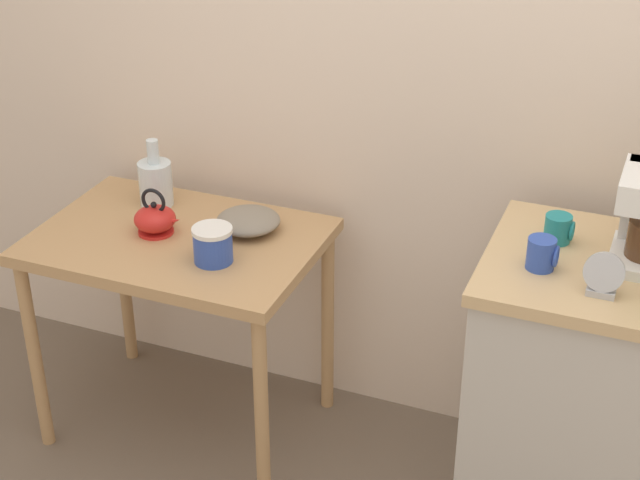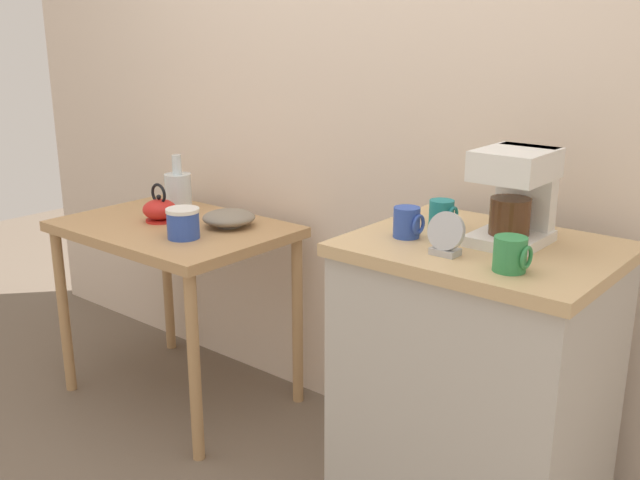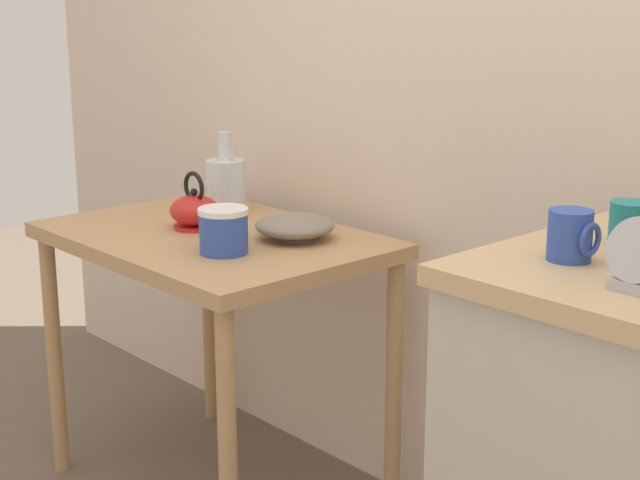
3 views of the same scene
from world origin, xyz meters
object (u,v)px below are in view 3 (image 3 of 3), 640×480
Objects in this scene: teakettle at (196,210)px; glass_carafe_vase at (226,184)px; mug_blue at (571,236)px; mug_dark_teal at (631,224)px; canister_enamel at (224,231)px; table_clock at (638,259)px; bowl_stoneware at (295,226)px.

glass_carafe_vase is (-0.10, 0.18, 0.03)m from teakettle.
glass_carafe_vase is 2.71× the size of mug_blue.
teakettle is 2.03× the size of mug_dark_teal.
glass_carafe_vase is at bearing 142.13° from canister_enamel.
mug_dark_teal is (1.25, 0.07, 0.17)m from teakettle.
canister_enamel is 1.08× the size of table_clock.
teakettle is at bearing -60.36° from glass_carafe_vase.
mug_blue is at bearing 155.80° from table_clock.
glass_carafe_vase is at bearing 175.14° from mug_dark_teal.
bowl_stoneware is at bearing 165.35° from table_clock.
teakettle is 1.43× the size of table_clock.
glass_carafe_vase is 0.45m from canister_enamel.
mug_blue is 0.18m from table_clock.
table_clock is at bearing -13.30° from glass_carafe_vase.
canister_enamel is (-0.01, -0.22, 0.02)m from bowl_stoneware.
bowl_stoneware is 1.00m from mug_blue.
teakettle is 0.27m from canister_enamel.
teakettle is 0.21m from glass_carafe_vase.
teakettle is at bearing -176.98° from mug_dark_teal.
table_clock is (1.50, -0.35, 0.15)m from glass_carafe_vase.
mug_blue is 0.17m from mug_dark_teal.
mug_blue is at bearing -4.62° from teakettle.
teakettle is 0.70× the size of glass_carafe_vase.
mug_blue reaches higher than teakettle.
canister_enamel is at bearing -170.65° from mug_dark_teal.
teakettle reaches higher than canister_enamel.
bowl_stoneware is 0.38m from glass_carafe_vase.
bowl_stoneware is 0.22m from canister_enamel.
canister_enamel is (0.25, -0.10, 0.01)m from teakettle.
glass_carafe_vase is (-0.37, 0.06, 0.05)m from bowl_stoneware.
mug_blue reaches higher than glass_carafe_vase.
mug_dark_teal is (0.02, 0.17, -0.00)m from mug_blue.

